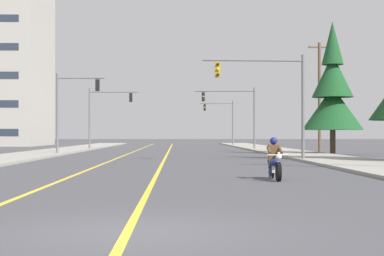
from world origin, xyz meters
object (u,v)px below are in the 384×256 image
at_px(traffic_signal_mid_left, 104,109).
at_px(utility_pole_right_far, 319,95).
at_px(motorcycle_with_rider, 275,163).
at_px(traffic_signal_far_right, 223,116).
at_px(traffic_signal_near_right, 273,90).
at_px(traffic_signal_near_left, 71,102).
at_px(traffic_signal_mid_right, 236,108).
at_px(conifer_tree_right_verge_far, 333,93).

distance_m(traffic_signal_mid_left, utility_pole_right_far, 22.38).
bearing_deg(motorcycle_with_rider, traffic_signal_mid_left, 104.24).
bearing_deg(motorcycle_with_rider, traffic_signal_far_right, 87.36).
xyz_separation_m(traffic_signal_near_right, traffic_signal_mid_left, (-13.04, 27.60, -0.06)).
distance_m(traffic_signal_near_right, traffic_signal_near_left, 18.05).
distance_m(motorcycle_with_rider, utility_pole_right_far, 33.08).
xyz_separation_m(motorcycle_with_rider, traffic_signal_mid_left, (-10.80, 42.54, 3.52)).
relative_size(traffic_signal_near_left, traffic_signal_mid_right, 1.00).
height_order(traffic_signal_mid_left, utility_pole_right_far, utility_pole_right_far).
bearing_deg(traffic_signal_far_right, conifer_tree_right_verge_far, -81.95).
height_order(motorcycle_with_rider, traffic_signal_near_left, traffic_signal_near_left).
relative_size(traffic_signal_mid_left, traffic_signal_far_right, 1.00).
bearing_deg(traffic_signal_near_left, utility_pole_right_far, 13.77).
bearing_deg(motorcycle_with_rider, traffic_signal_mid_right, 86.46).
relative_size(traffic_signal_mid_right, conifer_tree_right_verge_far, 0.61).
xyz_separation_m(traffic_signal_mid_left, utility_pole_right_far, (19.52, -10.92, 0.76)).
height_order(traffic_signal_mid_left, traffic_signal_far_right, same).
xyz_separation_m(traffic_signal_near_right, conifer_tree_right_verge_far, (6.33, 11.57, 0.53)).
bearing_deg(traffic_signal_mid_left, traffic_signal_mid_right, -7.45).
xyz_separation_m(motorcycle_with_rider, traffic_signal_mid_right, (2.52, 40.80, 3.58)).
distance_m(traffic_signal_mid_right, conifer_tree_right_verge_far, 15.53).
relative_size(motorcycle_with_rider, traffic_signal_mid_right, 0.35).
height_order(traffic_signal_near_left, traffic_signal_mid_left, same).
height_order(traffic_signal_far_right, utility_pole_right_far, utility_pole_right_far).
distance_m(traffic_signal_near_right, traffic_signal_far_right, 50.77).
bearing_deg(conifer_tree_right_verge_far, traffic_signal_mid_right, 112.94).
relative_size(traffic_signal_near_left, utility_pole_right_far, 0.66).
xyz_separation_m(traffic_signal_near_left, traffic_signal_mid_right, (13.99, 14.12, 0.15)).
distance_m(traffic_signal_near_right, utility_pole_right_far, 17.91).
xyz_separation_m(traffic_signal_near_right, traffic_signal_mid_right, (0.28, 25.86, 0.00)).
bearing_deg(utility_pole_right_far, traffic_signal_mid_right, 124.03).
bearing_deg(conifer_tree_right_verge_far, motorcycle_with_rider, -107.92).
bearing_deg(traffic_signal_near_left, traffic_signal_far_right, 69.61).
xyz_separation_m(traffic_signal_near_right, traffic_signal_near_left, (-13.71, 11.74, -0.14)).
relative_size(traffic_signal_far_right, conifer_tree_right_verge_far, 0.61).
bearing_deg(traffic_signal_near_left, traffic_signal_near_right, -40.58).
distance_m(motorcycle_with_rider, traffic_signal_mid_right, 41.04).
xyz_separation_m(traffic_signal_near_left, traffic_signal_far_right, (14.50, 39.02, 0.06)).
height_order(traffic_signal_far_right, conifer_tree_right_verge_far, conifer_tree_right_verge_far).
bearing_deg(motorcycle_with_rider, traffic_signal_near_left, 113.26).
distance_m(traffic_signal_mid_right, traffic_signal_far_right, 24.91).
height_order(motorcycle_with_rider, traffic_signal_far_right, traffic_signal_far_right).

